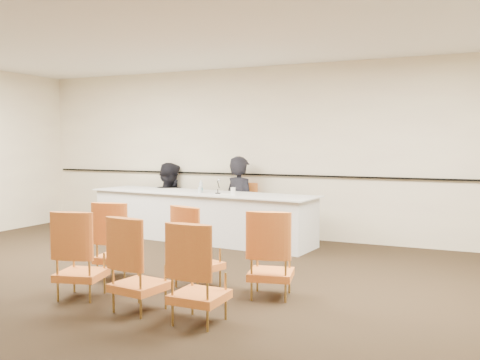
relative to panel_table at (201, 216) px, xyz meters
The scene contains 20 objects.
floor 3.39m from the panel_table, 70.03° to the right, with size 10.00×10.00×0.00m, color black.
ceiling 4.25m from the panel_table, 70.03° to the right, with size 10.00×10.00×0.00m, color white.
wall_back 1.79m from the panel_table, 35.99° to the left, with size 10.00×0.04×3.00m, color #FAEFC4.
wall_rail 1.56m from the panel_table, 34.66° to the left, with size 9.80×0.04×0.03m, color black.
panel_table is the anchor object (origin of this frame).
panelist_main 0.74m from the panel_table, 48.32° to the left, with size 0.68×0.44×1.85m, color black.
panelist_main_chair 0.74m from the panel_table, 48.32° to the left, with size 0.50×0.50×0.95m, color #D05225, non-canonical shape.
panelist_second 1.28m from the panel_table, 146.90° to the left, with size 0.87×0.68×1.79m, color black.
panelist_second_chair 1.29m from the panel_table, 146.90° to the left, with size 0.50×0.50×0.95m, color #D05225, non-canonical shape.
papers 0.68m from the panel_table, 14.43° to the right, with size 0.30×0.22×0.00m, color white.
microphone 0.68m from the panel_table, 19.24° to the right, with size 0.09×0.18×0.25m, color black, non-canonical shape.
water_bottle 0.51m from the panel_table, 39.69° to the right, with size 0.06×0.06×0.20m, color teal, non-canonical shape.
drinking_glass 0.47m from the panel_table, 66.99° to the right, with size 0.06×0.06×0.10m, color silver.
coffee_cup 0.89m from the panel_table, 17.43° to the right, with size 0.08×0.08×0.12m, color white.
aud_chair_front_left 2.68m from the panel_table, 83.55° to the right, with size 0.50×0.50×0.95m, color #D05225, non-canonical shape.
aud_chair_front_mid 2.97m from the panel_table, 61.78° to the right, with size 0.50×0.50×0.95m, color #D05225, non-canonical shape.
aud_chair_front_right 3.51m from the panel_table, 48.75° to the right, with size 0.50×0.50×0.95m, color #D05225, non-canonical shape.
aud_chair_back_left 3.53m from the panel_table, 82.43° to the right, with size 0.50×0.50×0.95m, color #D05225, non-canonical shape.
aud_chair_back_mid 3.85m from the panel_table, 70.19° to the right, with size 0.50×0.50×0.95m, color #D05225, non-canonical shape.
aud_chair_back_right 4.21m from the panel_table, 61.34° to the right, with size 0.50×0.50×0.95m, color #D05225, non-canonical shape.
Camera 1 is at (3.22, -4.77, 1.66)m, focal length 40.00 mm.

